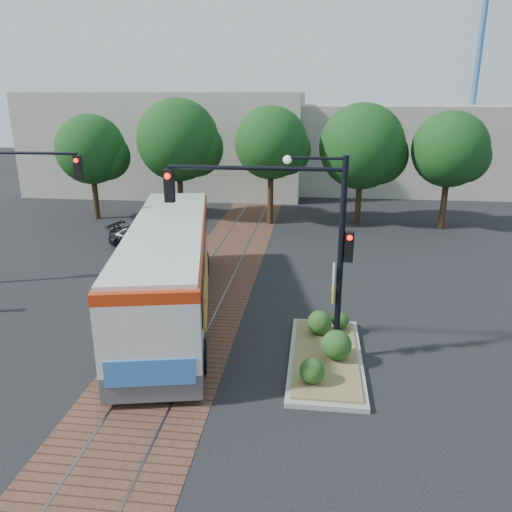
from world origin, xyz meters
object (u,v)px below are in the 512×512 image
object	(u,v)px
traffic_island	(326,350)
parked_car	(148,237)
signal_pole_main	(299,227)
signal_pole_left	(3,196)
city_bus	(169,264)

from	to	relation	value
traffic_island	parked_car	bearing A→B (deg)	130.91
signal_pole_main	signal_pole_left	size ratio (longest dim) A/B	1.00
city_bus	parked_car	xyz separation A→B (m)	(-3.49, 7.67, -1.25)
signal_pole_left	traffic_island	bearing A→B (deg)	-20.36
city_bus	signal_pole_left	bearing A→B (deg)	154.09
city_bus	signal_pole_main	distance (m)	6.06
traffic_island	signal_pole_left	bearing A→B (deg)	159.64
traffic_island	signal_pole_left	xyz separation A→B (m)	(-13.19, 4.89, 3.54)
city_bus	signal_pole_left	world-z (taller)	signal_pole_left
signal_pole_main	signal_pole_left	distance (m)	13.14
traffic_island	signal_pole_left	distance (m)	14.50
city_bus	signal_pole_main	bearing A→B (deg)	-42.89
city_bus	traffic_island	size ratio (longest dim) A/B	2.46
signal_pole_main	parked_car	world-z (taller)	signal_pole_main
traffic_island	signal_pole_main	xyz separation A→B (m)	(-0.96, 0.09, 3.83)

